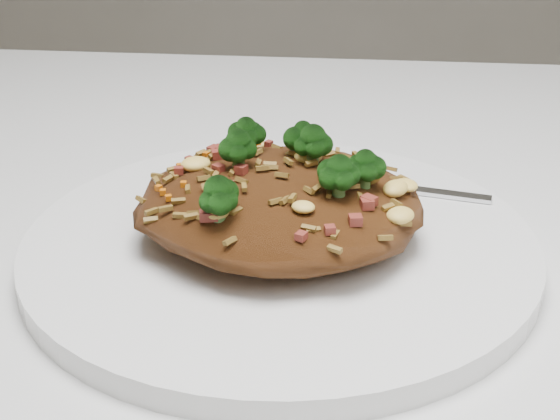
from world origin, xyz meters
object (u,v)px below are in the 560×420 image
object	(u,v)px
dining_table	(128,336)
plate	(280,244)
fried_rice	(281,191)
fork	(376,185)

from	to	relation	value
dining_table	plate	bearing A→B (deg)	-18.28
dining_table	fried_rice	xyz separation A→B (m)	(0.11, -0.04, 0.13)
dining_table	plate	xyz separation A→B (m)	(0.11, -0.04, 0.10)
dining_table	fried_rice	distance (m)	0.17
fried_rice	fork	bearing A→B (deg)	51.92
fried_rice	fork	distance (m)	0.09
plate	fried_rice	distance (m)	0.03
dining_table	fork	distance (m)	0.20
plate	fork	world-z (taller)	fork
fried_rice	fork	world-z (taller)	fried_rice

